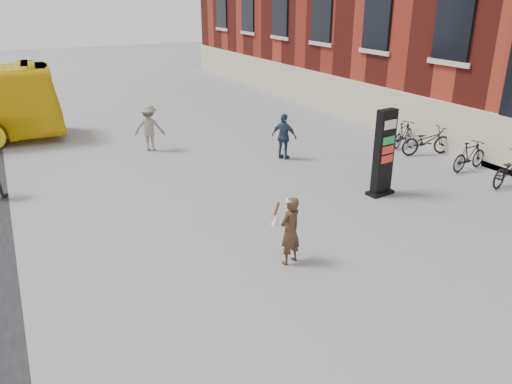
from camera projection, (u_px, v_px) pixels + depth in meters
name	position (u px, v px, depth m)	size (l,w,h in m)	color
ground	(261.00, 249.00, 11.32)	(100.00, 100.00, 0.00)	#9E9EA3
info_pylon	(384.00, 153.00, 13.99)	(0.84, 0.49, 2.49)	black
woman	(290.00, 230.00, 10.50)	(0.69, 0.66, 1.52)	#3E281C
pedestrian_b	(149.00, 128.00, 18.20)	(1.11, 0.64, 1.71)	gray
pedestrian_c	(284.00, 137.00, 17.25)	(0.94, 0.39, 1.60)	#253748
bike_4	(510.00, 169.00, 15.02)	(0.65, 1.86, 0.98)	black
bike_5	(470.00, 156.00, 16.25)	(0.46, 1.62, 0.97)	black
bike_6	(426.00, 141.00, 17.83)	(0.67, 1.92, 1.01)	black
bike_7	(404.00, 134.00, 18.81)	(0.44, 1.57, 0.95)	black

